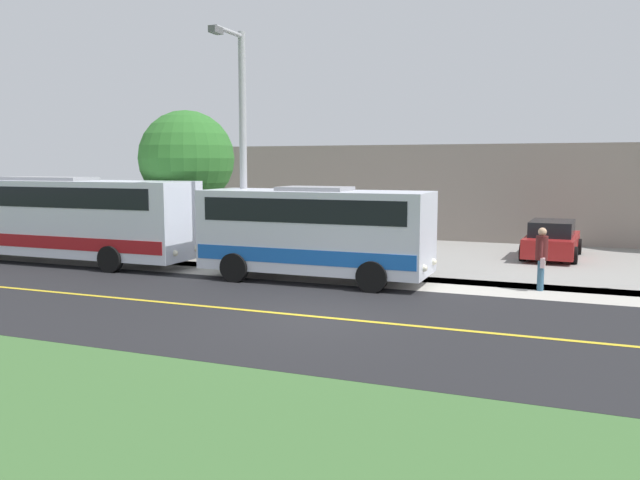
% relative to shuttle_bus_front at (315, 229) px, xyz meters
% --- Properties ---
extents(ground_plane, '(120.00, 120.00, 0.00)m').
position_rel_shuttle_bus_front_xyz_m(ground_plane, '(4.47, 1.90, -1.60)').
color(ground_plane, '#3D6633').
extents(road_surface, '(8.00, 100.00, 0.01)m').
position_rel_shuttle_bus_front_xyz_m(road_surface, '(4.47, 1.90, -1.60)').
color(road_surface, black).
rests_on(road_surface, ground).
extents(sidewalk, '(2.40, 100.00, 0.01)m').
position_rel_shuttle_bus_front_xyz_m(sidewalk, '(-0.73, 1.90, -1.60)').
color(sidewalk, '#B2ADA3').
rests_on(sidewalk, ground).
extents(parking_lot_surface, '(14.00, 36.00, 0.01)m').
position_rel_shuttle_bus_front_xyz_m(parking_lot_surface, '(-7.93, 4.90, -1.60)').
color(parking_lot_surface, gray).
rests_on(parking_lot_surface, ground).
extents(road_centre_line, '(0.16, 100.00, 0.00)m').
position_rel_shuttle_bus_front_xyz_m(road_centre_line, '(4.47, 1.90, -1.59)').
color(road_centre_line, gold).
rests_on(road_centre_line, ground).
extents(shuttle_bus_front, '(2.58, 7.22, 2.92)m').
position_rel_shuttle_bus_front_xyz_m(shuttle_bus_front, '(0.00, 0.00, 0.00)').
color(shuttle_bus_front, silver).
rests_on(shuttle_bus_front, ground).
extents(transit_bus_rear, '(2.55, 11.67, 3.13)m').
position_rel_shuttle_bus_front_xyz_m(transit_bus_rear, '(0.01, -10.49, 0.12)').
color(transit_bus_rear, silver).
rests_on(transit_bus_rear, ground).
extents(pedestrian_with_bags, '(0.72, 0.34, 1.81)m').
position_rel_shuttle_bus_front_xyz_m(pedestrian_with_bags, '(-0.97, 6.61, -0.62)').
color(pedestrian_with_bags, '#335972').
rests_on(pedestrian_with_bags, ground).
extents(street_light_pole, '(1.97, 0.24, 7.83)m').
position_rel_shuttle_bus_front_xyz_m(street_light_pole, '(-0.41, -2.76, 2.72)').
color(street_light_pole, '#9E9EA3').
rests_on(street_light_pole, ground).
extents(parked_car_near, '(4.48, 2.18, 1.45)m').
position_rel_shuttle_bus_front_xyz_m(parked_car_near, '(-7.90, 6.64, -0.91)').
color(parked_car_near, '#A51E1E').
rests_on(parked_car_near, ground).
extents(tree_curbside, '(3.65, 3.65, 5.64)m').
position_rel_shuttle_bus_front_xyz_m(tree_curbside, '(-2.93, -6.52, 2.20)').
color(tree_curbside, brown).
rests_on(tree_curbside, ground).
extents(commercial_building, '(10.00, 23.15, 4.51)m').
position_rel_shuttle_bus_front_xyz_m(commercial_building, '(-16.93, 1.08, 0.65)').
color(commercial_building, gray).
rests_on(commercial_building, ground).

